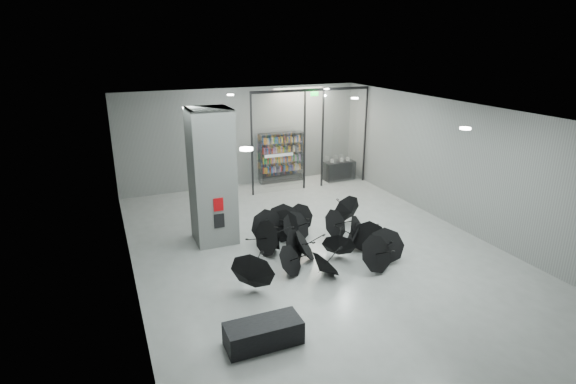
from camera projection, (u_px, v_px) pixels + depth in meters
name	position (u px, v px, depth m)	size (l,w,h in m)	color
room	(320.00, 156.00, 12.10)	(14.00, 14.02, 4.01)	gray
column	(212.00, 177.00, 13.19)	(1.20, 1.20, 4.00)	slate
fire_cabinet	(218.00, 205.00, 12.86)	(0.28, 0.04, 0.38)	#A50A07
info_panel	(219.00, 221.00, 13.02)	(0.30, 0.03, 0.42)	black
exit_sign	(314.00, 94.00, 17.29)	(0.30, 0.06, 0.15)	#0CE533
glass_partition	(311.00, 135.00, 17.99)	(5.06, 0.08, 4.00)	silver
bench	(263.00, 333.00, 9.03)	(1.53, 0.66, 0.49)	black
bookshelf	(281.00, 157.00, 19.15)	(1.92, 0.38, 2.11)	black
shop_counter	(339.00, 171.00, 19.58)	(1.34, 0.54, 0.80)	black
umbrella_cluster	(312.00, 242.00, 12.93)	(5.62, 4.46, 1.29)	black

